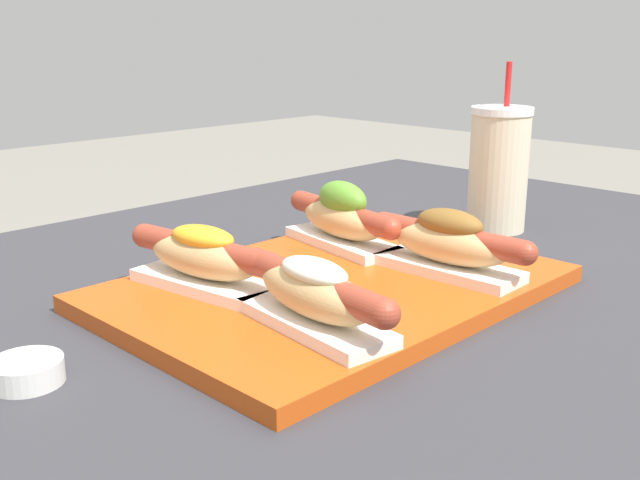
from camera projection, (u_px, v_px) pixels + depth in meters
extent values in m
cube|color=#CC4C14|center=(333.00, 288.00, 0.80)|extent=(0.46, 0.33, 0.02)
cube|color=white|center=(314.00, 322.00, 0.66)|extent=(0.08, 0.17, 0.01)
ellipsoid|color=tan|center=(314.00, 292.00, 0.66)|extent=(0.06, 0.15, 0.04)
cylinder|color=#9E3D28|center=(314.00, 285.00, 0.65)|extent=(0.05, 0.18, 0.03)
sphere|color=#9E3D28|center=(385.00, 314.00, 0.59)|extent=(0.03, 0.03, 0.03)
sphere|color=#9E3D28|center=(257.00, 261.00, 0.72)|extent=(0.03, 0.03, 0.03)
ellipsoid|color=silver|center=(314.00, 271.00, 0.65)|extent=(0.05, 0.08, 0.02)
cube|color=white|center=(448.00, 268.00, 0.81)|extent=(0.07, 0.16, 0.01)
ellipsoid|color=tan|center=(449.00, 243.00, 0.81)|extent=(0.05, 0.14, 0.04)
cylinder|color=#9E3D28|center=(449.00, 237.00, 0.80)|extent=(0.03, 0.18, 0.03)
sphere|color=#9E3D28|center=(525.00, 253.00, 0.75)|extent=(0.03, 0.03, 0.03)
sphere|color=#9E3D28|center=(383.00, 223.00, 0.86)|extent=(0.03, 0.03, 0.03)
ellipsoid|color=brown|center=(450.00, 223.00, 0.80)|extent=(0.04, 0.08, 0.03)
cube|color=white|center=(205.00, 282.00, 0.77)|extent=(0.08, 0.17, 0.01)
ellipsoid|color=tan|center=(203.00, 256.00, 0.76)|extent=(0.07, 0.15, 0.04)
cylinder|color=#9E3D28|center=(203.00, 250.00, 0.76)|extent=(0.05, 0.18, 0.03)
sphere|color=#9E3D28|center=(270.00, 266.00, 0.71)|extent=(0.03, 0.03, 0.03)
sphere|color=#9E3D28|center=(144.00, 236.00, 0.81)|extent=(0.03, 0.03, 0.03)
ellipsoid|color=gold|center=(203.00, 237.00, 0.75)|extent=(0.05, 0.08, 0.02)
cube|color=white|center=(342.00, 241.00, 0.92)|extent=(0.09, 0.17, 0.01)
ellipsoid|color=tan|center=(342.00, 219.00, 0.91)|extent=(0.07, 0.15, 0.04)
cylinder|color=#9E3D28|center=(342.00, 214.00, 0.91)|extent=(0.06, 0.18, 0.03)
sphere|color=#9E3D28|center=(391.00, 229.00, 0.84)|extent=(0.03, 0.03, 0.03)
sphere|color=#9E3D28|center=(301.00, 200.00, 0.98)|extent=(0.03, 0.03, 0.03)
ellipsoid|color=#5B992D|center=(342.00, 199.00, 0.90)|extent=(0.05, 0.08, 0.04)
cylinder|color=silver|center=(26.00, 371.00, 0.60)|extent=(0.06, 0.06, 0.02)
cylinder|color=beige|center=(25.00, 363.00, 0.60)|extent=(0.05, 0.05, 0.01)
cylinder|color=beige|center=(498.00, 173.00, 1.04)|extent=(0.08, 0.08, 0.16)
cylinder|color=white|center=(502.00, 111.00, 1.02)|extent=(0.08, 0.08, 0.01)
cylinder|color=red|center=(508.00, 84.00, 1.02)|extent=(0.01, 0.01, 0.06)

